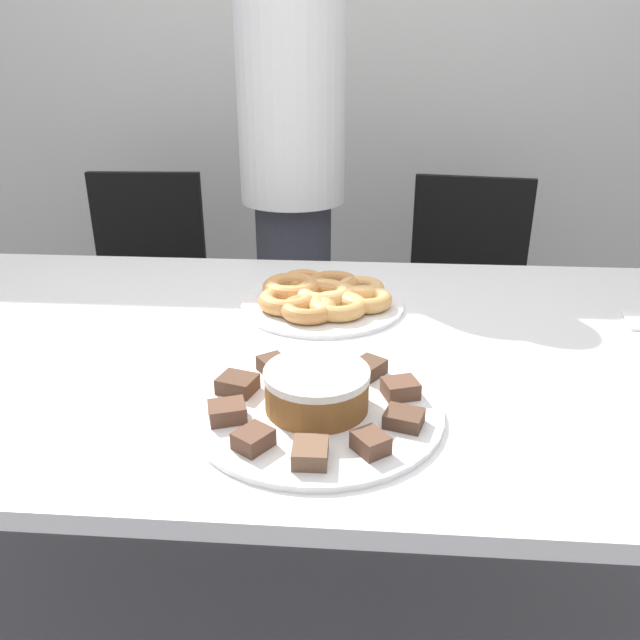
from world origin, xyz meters
TOP-DOWN VIEW (x-y plane):
  - ground_plane at (0.00, 0.00)m, footprint 12.00×12.00m
  - wall_back at (0.00, 1.60)m, footprint 8.00×0.05m
  - table at (0.00, 0.00)m, footprint 1.99×1.00m
  - person_standing at (-0.10, 0.79)m, footprint 0.31×0.31m
  - office_chair_left at (-0.65, 0.93)m, footprint 0.46×0.46m
  - office_chair_right at (0.46, 0.93)m, footprint 0.51×0.51m
  - plate_cake at (0.06, -0.25)m, footprint 0.38×0.38m
  - plate_donuts at (0.03, 0.18)m, footprint 0.35×0.35m
  - frosted_cake at (0.06, -0.25)m, footprint 0.16×0.16m
  - lamington_0 at (-0.02, -0.36)m, footprint 0.06×0.06m
  - lamington_1 at (0.06, -0.39)m, footprint 0.05×0.05m
  - lamington_2 at (0.14, -0.36)m, footprint 0.06×0.06m
  - lamington_3 at (0.18, -0.29)m, footprint 0.06×0.06m
  - lamington_4 at (0.18, -0.21)m, footprint 0.06×0.06m
  - lamington_5 at (0.13, -0.14)m, footprint 0.07×0.07m
  - lamington_6 at (0.05, -0.12)m, footprint 0.05×0.06m
  - lamington_7 at (-0.02, -0.14)m, footprint 0.06×0.06m
  - lamington_8 at (-0.07, -0.21)m, footprint 0.07×0.06m
  - lamington_9 at (-0.07, -0.29)m, footprint 0.06×0.06m
  - donut_0 at (0.03, 0.18)m, footprint 0.13×0.13m
  - donut_1 at (0.05, 0.25)m, footprint 0.12×0.12m
  - donut_2 at (-0.02, 0.28)m, footprint 0.10×0.10m
  - donut_3 at (-0.04, 0.21)m, footprint 0.13×0.13m
  - donut_4 at (-0.04, 0.14)m, footprint 0.12×0.12m
  - donut_5 at (0.01, 0.10)m, footprint 0.12×0.12m
  - donut_6 at (0.07, 0.12)m, footprint 0.12×0.12m
  - donut_7 at (0.13, 0.16)m, footprint 0.11×0.11m
  - donut_8 at (0.11, 0.23)m, footprint 0.11×0.11m

SIDE VIEW (x-z plane):
  - ground_plane at x=0.00m, z-range 0.00..0.00m
  - office_chair_left at x=-0.65m, z-range -0.02..0.87m
  - office_chair_right at x=0.46m, z-range -0.02..0.87m
  - table at x=0.00m, z-range 0.31..1.08m
  - plate_donuts at x=0.03m, z-range 0.77..0.78m
  - plate_cake at x=0.06m, z-range 0.77..0.78m
  - lamington_6 at x=0.05m, z-range 0.78..0.80m
  - lamington_3 at x=0.18m, z-range 0.78..0.80m
  - lamington_1 at x=0.06m, z-range 0.78..0.80m
  - lamington_5 at x=0.13m, z-range 0.78..0.80m
  - lamington_0 at x=-0.02m, z-range 0.78..0.80m
  - lamington_9 at x=-0.07m, z-range 0.78..0.80m
  - lamington_8 at x=-0.07m, z-range 0.78..0.80m
  - lamington_7 at x=-0.02m, z-range 0.78..0.80m
  - lamington_2 at x=0.14m, z-range 0.78..0.80m
  - lamington_4 at x=0.18m, z-range 0.78..0.80m
  - donut_2 at x=-0.02m, z-range 0.78..0.81m
  - donut_7 at x=0.13m, z-range 0.78..0.81m
  - donut_5 at x=0.01m, z-range 0.78..0.81m
  - donut_1 at x=0.05m, z-range 0.78..0.81m
  - donut_8 at x=0.11m, z-range 0.78..0.81m
  - donut_6 at x=0.07m, z-range 0.78..0.81m
  - donut_4 at x=-0.04m, z-range 0.78..0.81m
  - donut_0 at x=0.03m, z-range 0.78..0.81m
  - donut_3 at x=-0.04m, z-range 0.78..0.82m
  - frosted_cake at x=0.06m, z-range 0.78..0.84m
  - person_standing at x=-0.10m, z-range 0.06..1.78m
  - wall_back at x=0.00m, z-range 0.00..2.60m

